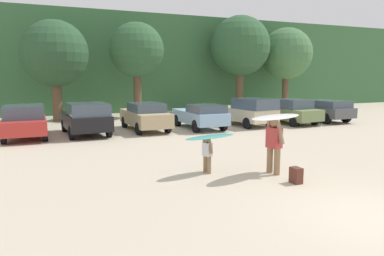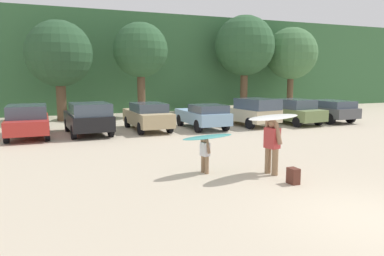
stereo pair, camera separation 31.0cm
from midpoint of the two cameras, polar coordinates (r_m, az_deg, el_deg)
name	(u,v)px [view 1 (the left image)]	position (r m, az deg, el deg)	size (l,w,h in m)	color
ground_plane	(377,217)	(8.95, 25.84, -12.34)	(120.00, 120.00, 0.00)	beige
hillside_ridge	(106,65)	(35.74, -13.34, 9.52)	(108.00, 12.00, 7.93)	#38663D
tree_far_left	(55,54)	(25.63, -20.77, 10.65)	(4.25, 4.25, 6.50)	brown
tree_center_right	(137,51)	(26.75, -8.88, 11.73)	(3.85, 3.85, 6.68)	brown
tree_center_left	(240,46)	(30.99, 7.18, 12.42)	(4.86, 4.86, 7.79)	brown
tree_ridge_back	(286,54)	(33.42, 14.12, 11.04)	(4.42, 4.42, 7.05)	brown
parked_car_red	(25,121)	(19.43, -24.87, 1.02)	(1.95, 4.17, 1.59)	#B72D28
parked_car_black	(86,118)	(19.35, -16.50, 1.48)	(2.09, 4.24, 1.66)	black
parked_car_tan	(145,116)	(20.29, -7.67, 1.86)	(1.83, 4.39, 1.52)	tan
parked_car_sky_blue	(201,115)	(20.73, 0.93, 1.95)	(1.86, 4.10, 1.41)	#84ADD1
parked_car_champagne	(247,111)	(22.24, 8.13, 2.58)	(2.39, 4.34, 1.66)	beige
parked_car_olive_green	(289,111)	(23.69, 14.47, 2.57)	(2.23, 4.20, 1.54)	#6B7F4C
parked_car_dark_gray	(321,109)	(25.62, 19.00, 2.74)	(2.13, 4.56, 1.40)	#4C4F54
person_adult	(274,143)	(11.48, 11.80, -2.30)	(0.39, 0.73, 1.70)	#8C6B4C
person_child	(207,153)	(11.38, 1.59, -3.84)	(0.26, 0.48, 1.14)	#8C6B4C
surfboard_white	(276,117)	(11.30, 12.15, 1.69)	(2.33, 1.31, 0.12)	white
surfboard_teal	(210,137)	(11.23, 2.07, -1.37)	(1.92, 0.93, 0.08)	teal
backpack_dropped	(296,175)	(10.78, 14.98, -7.09)	(0.24, 0.34, 0.45)	#592D23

